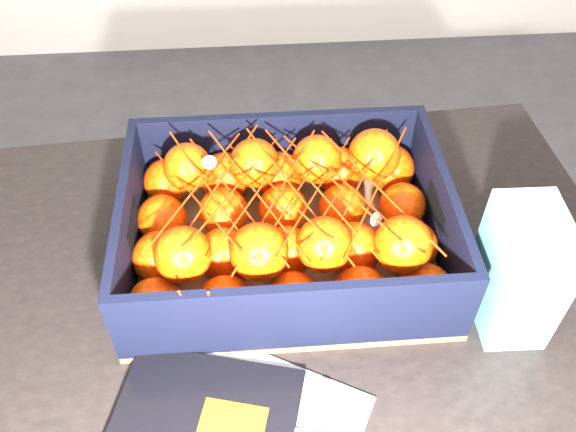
{
  "coord_description": "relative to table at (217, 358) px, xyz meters",
  "views": [
    {
      "loc": [
        0.03,
        -0.64,
        1.43
      ],
      "look_at": [
        0.07,
        -0.1,
        0.86
      ],
      "focal_mm": 37.8,
      "sensor_mm": 36.0,
      "label": 1
    }
  ],
  "objects": [
    {
      "name": "ground",
      "position": [
        0.04,
        0.18,
        -0.65
      ],
      "size": [
        3.5,
        3.5,
        0.0
      ],
      "primitive_type": "plane",
      "color": "#38383B",
      "rests_on": "ground"
    },
    {
      "name": "produce_crate",
      "position": [
        0.11,
        0.11,
        0.14
      ],
      "size": [
        0.44,
        0.33,
        0.13
      ],
      "color": "olive",
      "rests_on": "table"
    },
    {
      "name": "clementine_heap",
      "position": [
        0.11,
        0.11,
        0.16
      ],
      "size": [
        0.42,
        0.31,
        0.13
      ],
      "color": "#EA3B04",
      "rests_on": "produce_crate"
    },
    {
      "name": "retail_carton",
      "position": [
        0.39,
        -0.02,
        0.19
      ],
      "size": [
        0.08,
        0.12,
        0.18
      ],
      "primitive_type": "cube",
      "rotation": [
        0.0,
        0.0,
        -0.03
      ],
      "color": "silver",
      "rests_on": "table"
    },
    {
      "name": "table",
      "position": [
        0.0,
        0.0,
        0.0
      ],
      "size": [
        1.25,
        0.87,
        0.75
      ],
      "color": "black",
      "rests_on": "ground"
    },
    {
      "name": "mesh_net",
      "position": [
        0.1,
        0.1,
        0.22
      ],
      "size": [
        0.37,
        0.29,
        0.09
      ],
      "color": "red",
      "rests_on": "clementine_heap"
    }
  ]
}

